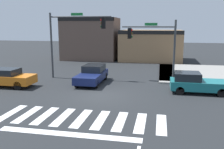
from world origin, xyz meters
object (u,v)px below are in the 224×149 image
Objects in this scene: car_navy at (92,74)px; car_teal at (196,83)px; traffic_signal_northwest at (73,33)px; car_orange at (5,77)px; traffic_signal_northeast at (154,40)px.

car_navy is 8.55m from car_teal.
traffic_signal_northwest is 6.95m from car_orange.
traffic_signal_northeast reaches higher than car_orange.
traffic_signal_northeast reaches higher than car_navy.
car_teal is at bearing 131.78° from traffic_signal_northeast.
car_orange is at bearing -67.57° from car_navy.
traffic_signal_northwest reaches higher than car_teal.
traffic_signal_northwest is 1.47× the size of car_teal.
car_navy reaches higher than car_orange.
traffic_signal_northwest is 7.33m from traffic_signal_northeast.
traffic_signal_northeast is 6.21m from car_navy.
car_teal is at bearing -16.02° from traffic_signal_northwest.
car_orange is at bearing -137.47° from traffic_signal_northwest.
car_navy is at bearing 20.93° from traffic_signal_northeast.
car_teal is at bearing 78.70° from car_navy.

